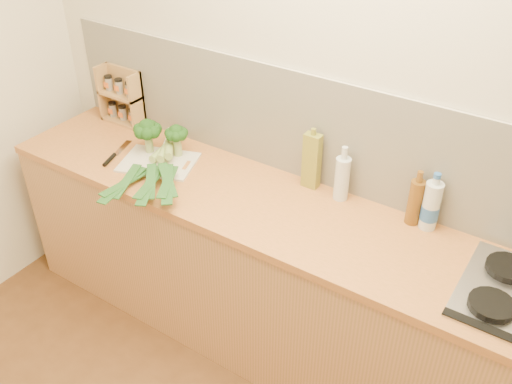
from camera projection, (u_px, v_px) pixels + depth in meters
room_shell at (334, 137)px, 2.61m from camera, size 3.50×3.50×3.50m
counter at (296, 288)px, 2.82m from camera, size 3.20×0.62×0.90m
chopping_board at (159, 162)px, 2.93m from camera, size 0.44×0.38×0.01m
broccoli_left at (147, 130)px, 2.94m from camera, size 0.15×0.15×0.19m
broccoli_right at (176, 134)px, 2.91m from camera, size 0.12×0.12×0.17m
leek_front at (154, 158)px, 2.91m from camera, size 0.17×0.72×0.04m
leek_mid at (159, 162)px, 2.85m from camera, size 0.34×0.57×0.04m
leek_back at (169, 156)px, 2.85m from camera, size 0.48×0.56×0.04m
chefs_knife at (113, 157)px, 2.97m from camera, size 0.11×0.28×0.02m
spice_rack at (123, 99)px, 3.25m from camera, size 0.27×0.11×0.32m
oil_tin at (312, 160)px, 2.68m from camera, size 0.08×0.05×0.31m
glass_bottle at (342, 178)px, 2.61m from camera, size 0.07×0.07×0.27m
amber_bottle at (415, 201)px, 2.46m from camera, size 0.06×0.06×0.26m
water_bottle at (431, 207)px, 2.43m from camera, size 0.08×0.08×0.26m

